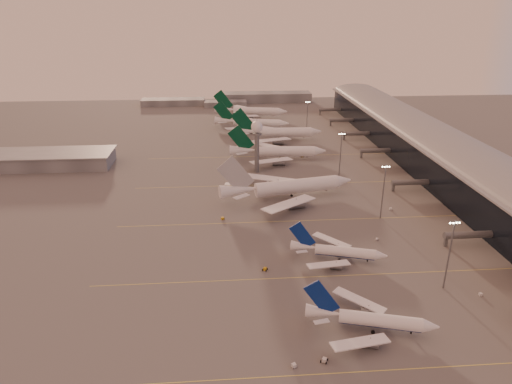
{
  "coord_description": "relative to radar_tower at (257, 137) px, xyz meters",
  "views": [
    {
      "loc": [
        -14.22,
        -123.85,
        86.64
      ],
      "look_at": [
        0.29,
        64.84,
        10.24
      ],
      "focal_mm": 32.0,
      "sensor_mm": 36.0,
      "label": 1
    }
  ],
  "objects": [
    {
      "name": "ground",
      "position": [
        -5.0,
        -120.0,
        -20.95
      ],
      "size": [
        700.0,
        700.0,
        0.0
      ],
      "primitive_type": "plane",
      "color": "#545252",
      "rests_on": "ground"
    },
    {
      "name": "taxiway_markings",
      "position": [
        25.0,
        -64.0,
        -20.94
      ],
      "size": [
        180.0,
        185.25,
        0.02
      ],
      "color": "#EAD752",
      "rests_on": "ground"
    },
    {
      "name": "terminal",
      "position": [
        102.88,
        -9.91,
        -10.43
      ],
      "size": [
        57.0,
        362.0,
        23.04
      ],
      "color": "black",
      "rests_on": "ground"
    },
    {
      "name": "hangar",
      "position": [
        -125.0,
        20.0,
        -16.63
      ],
      "size": [
        82.0,
        27.0,
        8.5
      ],
      "color": "slate",
      "rests_on": "ground"
    },
    {
      "name": "radar_tower",
      "position": [
        0.0,
        0.0,
        0.0
      ],
      "size": [
        6.4,
        6.4,
        31.1
      ],
      "color": "slate",
      "rests_on": "ground"
    },
    {
      "name": "mast_a",
      "position": [
        53.0,
        -120.0,
        -7.21
      ],
      "size": [
        3.6,
        0.56,
        25.0
      ],
      "color": "slate",
      "rests_on": "ground"
    },
    {
      "name": "mast_b",
      "position": [
        50.0,
        -65.0,
        -7.21
      ],
      "size": [
        3.6,
        0.56,
        25.0
      ],
      "color": "slate",
      "rests_on": "ground"
    },
    {
      "name": "mast_c",
      "position": [
        45.0,
        -10.0,
        -7.21
      ],
      "size": [
        3.6,
        0.56,
        25.0
      ],
      "color": "slate",
      "rests_on": "ground"
    },
    {
      "name": "mast_d",
      "position": [
        43.0,
        80.0,
        -7.21
      ],
      "size": [
        3.6,
        0.56,
        25.0
      ],
      "color": "slate",
      "rests_on": "ground"
    },
    {
      "name": "distant_horizon",
      "position": [
        -2.38,
        205.14,
        -17.06
      ],
      "size": [
        165.0,
        37.5,
        9.0
      ],
      "color": "slate",
      "rests_on": "ground"
    },
    {
      "name": "narrowbody_near",
      "position": [
        21.88,
        -139.13,
        -17.9
      ],
      "size": [
        37.65,
        29.64,
        15.05
      ],
      "color": "white",
      "rests_on": "ground"
    },
    {
      "name": "narrowbody_mid",
      "position": [
        22.3,
        -99.02,
        -18.09
      ],
      "size": [
        35.22,
        27.7,
        14.13
      ],
      "color": "white",
      "rests_on": "ground"
    },
    {
      "name": "widebody_white",
      "position": [
        12.35,
        -38.59,
        -16.76
      ],
      "size": [
        67.99,
        53.96,
        24.18
      ],
      "color": "white",
      "rests_on": "ground"
    },
    {
      "name": "greentail_a",
      "position": [
        15.0,
        22.58,
        -17.09
      ],
      "size": [
        60.26,
        48.57,
        21.88
      ],
      "color": "white",
      "rests_on": "ground"
    },
    {
      "name": "greentail_b",
      "position": [
        19.85,
        67.27,
        -16.85
      ],
      "size": [
        63.98,
        51.63,
        23.23
      ],
      "color": "white",
      "rests_on": "ground"
    },
    {
      "name": "greentail_c",
      "position": [
        4.1,
        100.04,
        -17.19
      ],
      "size": [
        57.79,
        46.18,
        21.27
      ],
      "color": "white",
      "rests_on": "ground"
    },
    {
      "name": "greentail_d",
      "position": [
        6.2,
        140.64,
        -16.9
      ],
      "size": [
        62.5,
        50.02,
        22.91
      ],
      "color": "white",
      "rests_on": "ground"
    },
    {
      "name": "gsv_truck_a",
      "position": [
        -1.86,
        -151.98,
        -19.78
      ],
      "size": [
        6.04,
        3.78,
        2.3
      ],
      "color": "silver",
      "rests_on": "ground"
    },
    {
      "name": "gsv_tug_near",
      "position": [
        5.99,
        -150.8,
        -20.38
      ],
      "size": [
        3.94,
        4.53,
        1.11
      ],
      "color": "silver",
      "rests_on": "ground"
    },
    {
      "name": "gsv_catering_a",
      "position": [
        63.16,
        -125.26,
        -19.02
      ],
      "size": [
        4.83,
        2.5,
        3.86
      ],
      "color": "silver",
      "rests_on": "ground"
    },
    {
      "name": "gsv_tug_mid",
      "position": [
        -5.3,
        -104.52,
        -20.41
      ],
      "size": [
        4.24,
        3.66,
        1.04
      ],
      "color": "gold",
      "rests_on": "ground"
    },
    {
      "name": "gsv_truck_b",
      "position": [
        42.11,
        -85.2,
        -19.96
      ],
      "size": [
        5.08,
        3.07,
        1.93
      ],
      "color": "silver",
      "rests_on": "ground"
    },
    {
      "name": "gsv_truck_c",
      "position": [
        -19.57,
        -60.92,
        -19.73
      ],
      "size": [
        6.16,
        4.91,
        2.39
      ],
      "color": "gold",
      "rests_on": "ground"
    },
    {
      "name": "gsv_catering_b",
      "position": [
        57.78,
        -56.93,
        -18.86
      ],
      "size": [
        5.42,
        3.14,
        4.18
      ],
      "color": "silver",
      "rests_on": "ground"
    },
    {
      "name": "gsv_tug_far",
      "position": [
        4.47,
        -17.64,
        -20.44
      ],
      "size": [
        3.53,
        4.07,
        1.0
      ],
      "color": "silver",
      "rests_on": "ground"
    },
    {
      "name": "gsv_tug_hangar",
      "position": [
        30.47,
        26.14,
        -20.38
      ],
      "size": [
        4.4,
        3.43,
        1.1
      ],
      "color": "gold",
      "rests_on": "ground"
    }
  ]
}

